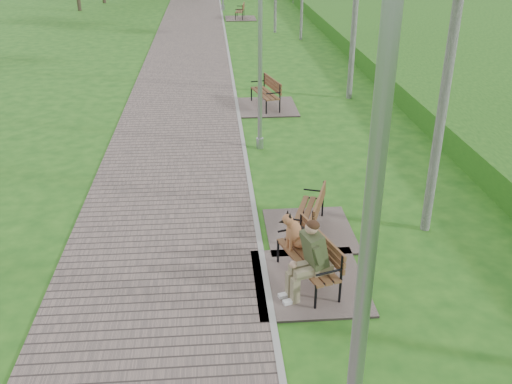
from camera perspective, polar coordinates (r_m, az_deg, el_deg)
walkway at (r=24.61m, az=-6.87°, el=13.05°), size 3.50×67.00×0.04m
kerb at (r=24.61m, az=-2.69°, el=13.21°), size 0.10×67.00×0.05m
bench_main at (r=9.16m, az=4.93°, el=-6.97°), size 1.78×1.98×1.56m
bench_second at (r=10.79m, az=5.19°, el=-3.13°), size 1.62×1.80×0.99m
bench_third at (r=17.97m, az=0.93°, el=9.08°), size 1.85×2.06×1.14m
bench_far at (r=34.86m, az=-1.63°, el=17.25°), size 1.77×1.96×1.08m
lamp_post_near at (r=4.53m, az=10.28°, el=-14.15°), size 0.21×0.21×5.36m
lamp_post_second at (r=14.10m, az=0.41°, el=12.81°), size 0.18×0.18×4.73m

